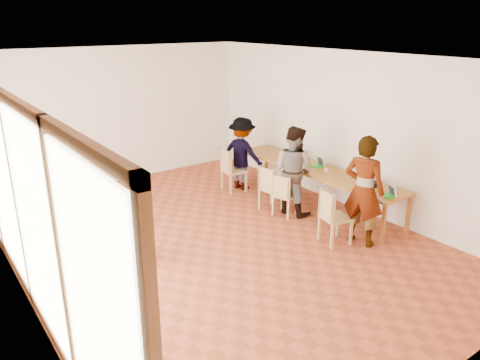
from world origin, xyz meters
The scene contains 25 objects.
ground centered at (0.00, 0.00, 0.00)m, with size 8.00×8.00×0.00m, color #AD4829.
wall_back centered at (0.00, 4.00, 1.50)m, with size 6.00×0.10×3.00m, color white.
wall_front centered at (0.00, -4.00, 1.50)m, with size 6.00×0.10×3.00m, color white.
wall_right centered at (3.00, 0.00, 1.50)m, with size 0.10×8.00×3.00m, color white.
window_wall centered at (-2.96, 0.00, 1.50)m, with size 0.10×8.00×3.00m, color white.
ceiling centered at (0.00, 0.00, 3.02)m, with size 6.00×8.00×0.04m, color white.
communal_table centered at (2.50, 0.29, 0.70)m, with size 0.80×4.00×0.75m.
side_table centered at (-2.36, 1.61, 0.67)m, with size 0.90×0.90×0.75m.
chair_near centered at (1.46, -1.13, 0.57)m, with size 0.52×0.52×0.49m.
chair_mid centered at (1.55, 0.56, 0.54)m, with size 0.47×0.47×0.47m.
chair_far centered at (1.57, 0.18, 0.51)m, with size 0.49×0.49×0.44m.
chair_empty centered at (1.53, 1.86, 0.58)m, with size 0.48×0.48×0.50m.
chair_spare centered at (-1.38, 0.10, 0.49)m, with size 0.48×0.48×0.43m.
person_near centered at (1.89, -1.41, 0.92)m, with size 0.67×0.44×1.84m, color gray.
person_mid centered at (1.86, 0.24, 0.85)m, with size 0.82×0.64×1.69m, color gray.
person_far centered at (1.87, 1.89, 0.79)m, with size 1.02×0.59×1.58m, color gray.
laptop_near centered at (2.42, -1.52, 0.80)m, with size 0.27×0.28×0.19m.
laptop_mid centered at (2.64, 0.35, 0.81)m, with size 0.26×0.28×0.21m.
laptop_far centered at (2.66, 1.03, 0.80)m, with size 0.21×0.24×0.20m.
yellow_mug centered at (2.65, -0.51, 0.79)m, with size 0.11×0.11×0.09m, color #FEB015.
green_bottle centered at (2.34, 0.85, 0.89)m, with size 0.07×0.07×0.28m, color #18691C.
clear_glass centered at (2.67, -0.88, 0.80)m, with size 0.07×0.07×0.09m, color silver.
condiment_cup centered at (2.52, 0.03, 0.78)m, with size 0.08×0.08×0.06m, color white.
pink_phone centered at (2.19, 2.10, 0.76)m, with size 0.05×0.10×0.01m, color #D33D60.
black_pouch centered at (2.56, -1.01, 0.80)m, with size 0.16×0.26×0.09m, color black.
Camera 1 is at (-3.88, -5.93, 3.56)m, focal length 35.00 mm.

